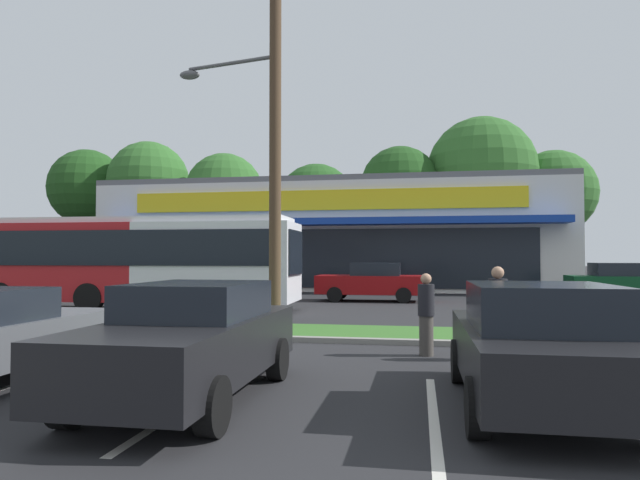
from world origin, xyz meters
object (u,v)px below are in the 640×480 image
(utility_pole, at_px, (270,127))
(car_3, at_px, (622,282))
(car_0, at_px, (191,339))
(pedestrian_mid, at_px, (426,314))
(car_2, at_px, (56,280))
(car_4, at_px, (539,345))
(city_bus, at_px, (131,260))
(car_5, at_px, (372,282))
(pedestrian_by_pole, at_px, (498,313))

(utility_pole, relative_size, car_3, 2.26)
(car_0, height_order, pedestrian_mid, pedestrian_mid)
(car_2, distance_m, car_4, 25.12)
(utility_pole, xyz_separation_m, car_0, (0.72, -6.62, -4.39))
(city_bus, height_order, car_4, city_bus)
(car_5, bearing_deg, car_3, -173.00)
(car_4, bearing_deg, city_bus, 45.96)
(city_bus, relative_size, pedestrian_mid, 7.64)
(car_0, height_order, pedestrian_by_pole, pedestrian_by_pole)
(pedestrian_by_pole, bearing_deg, car_2, 177.75)
(car_3, relative_size, car_5, 0.94)
(car_2, relative_size, pedestrian_mid, 2.89)
(pedestrian_by_pole, bearing_deg, car_0, -106.56)
(car_0, distance_m, car_2, 22.25)
(city_bus, height_order, car_0, city_bus)
(car_3, bearing_deg, car_0, -121.98)
(city_bus, height_order, pedestrian_mid, city_bus)
(car_0, height_order, car_5, car_5)
(city_bus, bearing_deg, pedestrian_mid, -37.81)
(car_2, height_order, car_3, car_3)
(car_3, height_order, pedestrian_mid, car_3)
(car_3, relative_size, pedestrian_mid, 2.72)
(city_bus, bearing_deg, car_4, -45.32)
(car_2, relative_size, car_5, 1.00)
(car_5, distance_m, pedestrian_by_pole, 13.60)
(car_5, bearing_deg, utility_pole, 80.42)
(car_2, bearing_deg, pedestrian_by_pole, 143.82)
(car_5, bearing_deg, car_4, 101.77)
(car_4, relative_size, pedestrian_mid, 2.71)
(car_3, bearing_deg, car_2, -178.03)
(pedestrian_mid, bearing_deg, car_2, 112.92)
(utility_pole, relative_size, car_2, 2.13)
(car_4, height_order, car_5, car_5)
(car_5, bearing_deg, car_0, 86.59)
(city_bus, distance_m, pedestrian_mid, 12.76)
(car_0, bearing_deg, car_4, 93.51)
(car_0, xyz_separation_m, car_3, (11.28, 18.06, 0.03))
(utility_pole, distance_m, car_2, 17.63)
(car_0, bearing_deg, car_2, -140.58)
(city_bus, relative_size, pedestrian_by_pole, 7.01)
(utility_pole, xyz_separation_m, car_5, (1.72, 10.18, -4.35))
(car_3, xyz_separation_m, pedestrian_mid, (-8.16, -14.19, -0.03))
(city_bus, distance_m, car_5, 9.77)
(car_0, xyz_separation_m, car_5, (1.00, 16.80, 0.03))
(city_bus, bearing_deg, car_0, -59.43)
(city_bus, xyz_separation_m, car_4, (11.56, -11.18, -0.98))
(utility_pole, xyz_separation_m, car_3, (11.99, 11.45, -4.35))
(utility_pole, bearing_deg, car_2, 141.76)
(city_bus, bearing_deg, pedestrian_by_pole, -35.44)
(car_4, height_order, pedestrian_by_pole, pedestrian_by_pole)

